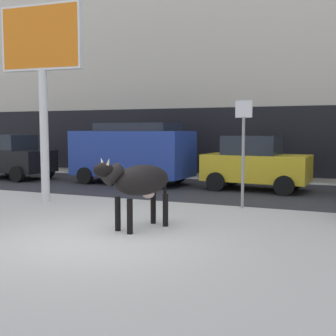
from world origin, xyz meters
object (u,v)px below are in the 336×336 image
at_px(billboard, 42,50).
at_px(car_black_hatchback, 12,157).
at_px(cow_black, 139,182).
at_px(car_yellow_hatchback, 255,163).
at_px(car_blue_van, 132,151).
at_px(street_sign, 243,145).

distance_m(billboard, car_black_hatchback, 7.34).
xyz_separation_m(cow_black, car_yellow_hatchback, (1.09, 6.72, -0.07)).
bearing_deg(cow_black, car_blue_van, 118.41).
bearing_deg(car_blue_van, street_sign, -34.52).
xyz_separation_m(cow_black, car_blue_van, (-3.61, 6.67, 0.25)).
height_order(car_black_hatchback, car_yellow_hatchback, same).
bearing_deg(car_black_hatchback, cow_black, -34.49).
bearing_deg(car_black_hatchback, car_blue_van, 4.21).
distance_m(cow_black, car_yellow_hatchback, 6.81).
bearing_deg(car_yellow_hatchback, cow_black, -99.19).
relative_size(billboard, car_yellow_hatchback, 1.54).
distance_m(car_black_hatchback, car_yellow_hatchback, 10.21).
height_order(car_blue_van, street_sign, street_sign).
bearing_deg(car_yellow_hatchback, car_blue_van, -179.36).
bearing_deg(car_black_hatchback, car_yellow_hatchback, 2.57).
bearing_deg(billboard, street_sign, 10.98).
relative_size(car_black_hatchback, street_sign, 1.28).
relative_size(car_blue_van, street_sign, 1.68).
bearing_deg(car_yellow_hatchback, street_sign, -84.15).
xyz_separation_m(car_blue_van, car_yellow_hatchback, (4.69, 0.05, -0.32)).
distance_m(cow_black, car_black_hatchback, 11.06).
bearing_deg(billboard, car_black_hatchback, 140.44).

